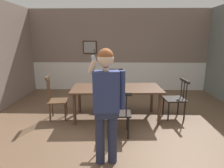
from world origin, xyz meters
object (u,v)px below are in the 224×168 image
Objects in this scene: chair_at_table_head at (56,99)px; chair_opposite_corner at (118,113)px; chair_by_doorway at (115,89)px; dining_table at (116,91)px; person_figure at (106,100)px; chair_near_window at (176,98)px.

chair_opposite_corner is at bearing 52.80° from chair_at_table_head.
chair_by_doorway is 1.75m from chair_opposite_corner.
person_figure is (-0.14, -1.74, 0.33)m from dining_table.
person_figure is at bearing 134.37° from chair_near_window.
chair_near_window is at bearing 84.26° from chair_at_table_head.
chair_near_window is 0.90× the size of chair_at_table_head.
chair_near_window is (1.42, 0.07, -0.20)m from dining_table.
chair_at_table_head is 1.67m from chair_opposite_corner.
dining_table is 0.90m from chair_opposite_corner.
chair_near_window is 1.67m from chair_opposite_corner.
dining_table is at bearing 87.94° from chair_near_window.
chair_by_doorway reaches higher than chair_opposite_corner.
person_figure is (1.28, -1.67, 0.53)m from chair_at_table_head.
chair_opposite_corner is at bearing 119.38° from chair_near_window.
chair_by_doorway is 2.67m from person_figure.
chair_at_table_head reaches higher than chair_by_doorway.
chair_near_window reaches higher than chair_opposite_corner.
chair_near_window is at bearing 2.82° from dining_table.
chair_by_doorway is 1.00× the size of chair_at_table_head.
chair_near_window is 1.67m from chair_by_doorway.
chair_opposite_corner is 1.04m from person_figure.
dining_table is 0.90m from chair_by_doorway.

